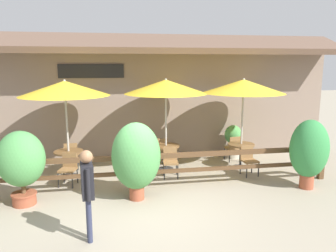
# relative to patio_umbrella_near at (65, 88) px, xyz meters

# --- Properties ---
(ground_plane) EXTENTS (60.00, 60.00, 0.00)m
(ground_plane) POSITION_rel_patio_umbrella_near_xyz_m (1.94, -2.47, -2.56)
(ground_plane) COLOR #9E937F
(building_facade) EXTENTS (14.28, 1.49, 4.23)m
(building_facade) POSITION_rel_patio_umbrella_near_xyz_m (1.94, 1.63, -0.39)
(building_facade) COLOR gray
(building_facade) RESTS_ON ground
(patio_railing) EXTENTS (10.40, 0.14, 0.95)m
(patio_railing) POSITION_rel_patio_umbrella_near_xyz_m (1.94, -1.42, -1.86)
(patio_railing) COLOR brown
(patio_railing) RESTS_ON ground
(patio_umbrella_near) EXTENTS (2.49, 2.49, 2.81)m
(patio_umbrella_near) POSITION_rel_patio_umbrella_near_xyz_m (0.00, 0.00, 0.00)
(patio_umbrella_near) COLOR #B7B2A8
(patio_umbrella_near) RESTS_ON ground
(dining_table_near) EXTENTS (0.83, 0.83, 0.77)m
(dining_table_near) POSITION_rel_patio_umbrella_near_xyz_m (-0.00, 0.00, -1.95)
(dining_table_near) COLOR brown
(dining_table_near) RESTS_ON ground
(chair_near_streetside) EXTENTS (0.51, 0.51, 0.86)m
(chair_near_streetside) POSITION_rel_patio_umbrella_near_xyz_m (0.06, -0.67, -2.07)
(chair_near_streetside) COLOR olive
(chair_near_streetside) RESTS_ON ground
(chair_near_wallside) EXTENTS (0.46, 0.46, 0.86)m
(chair_near_wallside) POSITION_rel_patio_umbrella_near_xyz_m (-0.02, 0.67, -2.07)
(chair_near_wallside) COLOR olive
(chair_near_wallside) RESTS_ON ground
(patio_umbrella_middle) EXTENTS (2.49, 2.49, 2.81)m
(patio_umbrella_middle) POSITION_rel_patio_umbrella_near_xyz_m (2.87, 0.18, 0.00)
(patio_umbrella_middle) COLOR #B7B2A8
(patio_umbrella_middle) RESTS_ON ground
(dining_table_middle) EXTENTS (0.83, 0.83, 0.77)m
(dining_table_middle) POSITION_rel_patio_umbrella_near_xyz_m (2.87, 0.18, -1.95)
(dining_table_middle) COLOR brown
(dining_table_middle) RESTS_ON ground
(chair_middle_streetside) EXTENTS (0.46, 0.46, 0.86)m
(chair_middle_streetside) POSITION_rel_patio_umbrella_near_xyz_m (2.89, -0.49, -2.07)
(chair_middle_streetside) COLOR olive
(chair_middle_streetside) RESTS_ON ground
(chair_middle_wallside) EXTENTS (0.43, 0.43, 0.86)m
(chair_middle_wallside) POSITION_rel_patio_umbrella_near_xyz_m (2.83, 0.84, -2.07)
(chair_middle_wallside) COLOR olive
(chair_middle_wallside) RESTS_ON ground
(patio_umbrella_far) EXTENTS (2.49, 2.49, 2.81)m
(patio_umbrella_far) POSITION_rel_patio_umbrella_near_xyz_m (5.23, -0.04, 0.00)
(patio_umbrella_far) COLOR #B7B2A8
(patio_umbrella_far) RESTS_ON ground
(dining_table_far) EXTENTS (0.83, 0.83, 0.77)m
(dining_table_far) POSITION_rel_patio_umbrella_near_xyz_m (5.23, -0.04, -1.95)
(dining_table_far) COLOR brown
(dining_table_far) RESTS_ON ground
(chair_far_streetside) EXTENTS (0.46, 0.46, 0.86)m
(chair_far_streetside) POSITION_rel_patio_umbrella_near_xyz_m (5.19, -0.74, -2.07)
(chair_far_streetside) COLOR olive
(chair_far_streetside) RESTS_ON ground
(chair_far_wallside) EXTENTS (0.47, 0.47, 0.86)m
(chair_far_wallside) POSITION_rel_patio_umbrella_near_xyz_m (5.24, 0.65, -2.07)
(chair_far_wallside) COLOR olive
(chair_far_wallside) RESTS_ON ground
(potted_plant_entrance_palm) EXTENTS (1.16, 1.05, 1.89)m
(potted_plant_entrance_palm) POSITION_rel_patio_umbrella_near_xyz_m (1.80, -1.95, -1.51)
(potted_plant_entrance_palm) COLOR #9E4C33
(potted_plant_entrance_palm) RESTS_ON ground
(potted_plant_tall_tropical) EXTENTS (1.00, 0.90, 1.83)m
(potted_plant_tall_tropical) POSITION_rel_patio_umbrella_near_xyz_m (6.26, -2.01, -1.53)
(potted_plant_tall_tropical) COLOR #9E4C33
(potted_plant_tall_tropical) RESTS_ON ground
(potted_plant_corner_fern) EXTENTS (1.07, 0.96, 1.75)m
(potted_plant_corner_fern) POSITION_rel_patio_umbrella_near_xyz_m (-0.81, -1.81, -1.52)
(potted_plant_corner_fern) COLOR #9E4C33
(potted_plant_corner_fern) RESTS_ON ground
(potted_plant_broad_leaf) EXTENTS (0.60, 0.56, 1.15)m
(potted_plant_broad_leaf) POSITION_rel_patio_umbrella_near_xyz_m (5.39, 1.08, -1.96)
(potted_plant_broad_leaf) COLOR #B7AD99
(potted_plant_broad_leaf) RESTS_ON ground
(pedestrian) EXTENTS (0.27, 0.60, 1.72)m
(pedestrian) POSITION_rel_patio_umbrella_near_xyz_m (0.78, -3.69, -1.45)
(pedestrian) COLOR #2D334C
(pedestrian) RESTS_ON ground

